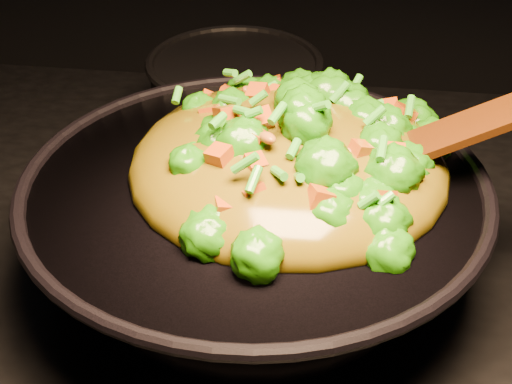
# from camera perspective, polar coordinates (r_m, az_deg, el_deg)

# --- Properties ---
(wok) EXTENTS (0.47, 0.47, 0.12)m
(wok) POSITION_cam_1_polar(r_m,az_deg,el_deg) (0.74, -0.10, -3.20)
(wok) COLOR black
(wok) RESTS_ON stovetop
(stir_fry) EXTENTS (0.36, 0.36, 0.10)m
(stir_fry) POSITION_cam_1_polar(r_m,az_deg,el_deg) (0.70, 2.46, 4.97)
(stir_fry) COLOR #247808
(stir_fry) RESTS_ON wok
(spatula) EXTENTS (0.27, 0.10, 0.12)m
(spatula) POSITION_cam_1_polar(r_m,az_deg,el_deg) (0.71, 14.12, 4.20)
(spatula) COLOR #361007
(spatula) RESTS_ON wok
(back_pot) EXTENTS (0.25, 0.25, 0.12)m
(back_pot) POSITION_cam_1_polar(r_m,az_deg,el_deg) (0.97, -1.52, 6.57)
(back_pot) COLOR black
(back_pot) RESTS_ON stovetop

